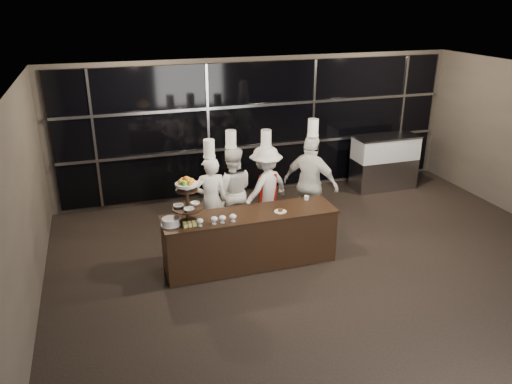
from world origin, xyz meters
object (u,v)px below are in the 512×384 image
object	(u,v)px
display_case	(385,159)
chef_a	(211,199)
display_stand	(187,196)
chef_d	(311,184)
chef_b	(232,191)
buffet_counter	(250,238)
chef_c	(266,188)
layer_cake	(170,222)

from	to	relation	value
display_case	chef_a	bearing A→B (deg)	-161.37
display_stand	chef_d	size ratio (longest dim) A/B	0.35
chef_b	chef_d	xyz separation A→B (m)	(1.43, -0.31, 0.09)
buffet_counter	chef_a	world-z (taller)	chef_a
chef_c	chef_d	xyz separation A→B (m)	(0.76, -0.33, 0.11)
display_stand	chef_c	world-z (taller)	chef_c
chef_b	chef_d	distance (m)	1.46
layer_cake	chef_d	world-z (taller)	chef_d
chef_a	buffet_counter	bearing A→B (deg)	-65.97
display_stand	display_case	world-z (taller)	display_stand
buffet_counter	chef_b	size ratio (longest dim) A/B	1.43
display_case	chef_d	size ratio (longest dim) A/B	0.68
buffet_counter	chef_b	xyz separation A→B (m)	(0.03, 1.21, 0.39)
chef_a	chef_d	bearing A→B (deg)	-1.74
display_case	buffet_counter	bearing A→B (deg)	-148.56
display_case	chef_d	distance (m)	2.97
display_stand	layer_cake	distance (m)	0.46
chef_a	chef_c	size ratio (longest dim) A/B	0.99
chef_c	chef_d	size ratio (longest dim) A/B	0.90
chef_b	chef_d	bearing A→B (deg)	-12.31
layer_cake	chef_a	size ratio (longest dim) A/B	0.16
display_case	chef_c	size ratio (longest dim) A/B	0.76
display_stand	chef_b	bearing A→B (deg)	49.54
chef_a	display_stand	bearing A→B (deg)	-121.23
display_case	chef_a	xyz separation A→B (m)	(-4.41, -1.49, 0.16)
display_case	chef_b	xyz separation A→B (m)	(-3.96, -1.23, 0.17)
layer_cake	display_case	distance (m)	5.83
display_stand	layer_cake	xyz separation A→B (m)	(-0.28, -0.05, -0.37)
display_stand	display_case	size ratio (longest dim) A/B	0.51
buffet_counter	display_case	bearing A→B (deg)	31.44
chef_a	chef_b	world-z (taller)	chef_b
display_stand	chef_b	xyz separation A→B (m)	(1.03, 1.21, -0.48)
chef_a	chef_c	distance (m)	1.15
buffet_counter	chef_d	world-z (taller)	chef_d
layer_cake	chef_b	world-z (taller)	chef_b
chef_b	chef_c	distance (m)	0.66
display_stand	layer_cake	world-z (taller)	display_stand
chef_a	chef_d	xyz separation A→B (m)	(1.88, -0.06, 0.10)
layer_cake	chef_d	distance (m)	2.90
chef_a	chef_d	size ratio (longest dim) A/B	0.89
chef_d	chef_c	bearing A→B (deg)	156.70
display_stand	layer_cake	size ratio (longest dim) A/B	2.48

